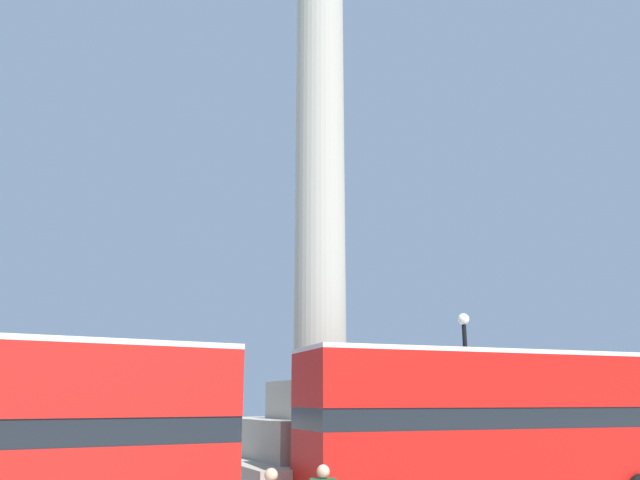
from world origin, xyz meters
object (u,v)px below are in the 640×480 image
Objects in this scene: monument_column at (320,280)px; equestrian_statue at (503,434)px; bus_b at (491,421)px; street_lamp at (468,402)px.

equestrian_statue is at bearing 21.78° from monument_column.
monument_column is at bearing -176.84° from equestrian_statue.
monument_column is at bearing 128.53° from bus_b.
monument_column is 2.21× the size of bus_b.
monument_column is 6.27m from street_lamp.
monument_column is at bearing 141.50° from street_lamp.
monument_column reaches higher than bus_b.
street_lamp is at bearing -154.59° from equestrian_statue.
equestrian_statue is (11.55, 4.61, -5.56)m from monument_column.
monument_column is 4.34× the size of street_lamp.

